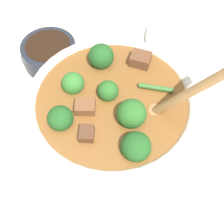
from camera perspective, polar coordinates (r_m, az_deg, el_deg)
name	(u,v)px	position (r m, az deg, el deg)	size (l,w,h in m)	color
ground_plane	(112,135)	(0.52, 0.00, -4.22)	(4.00, 4.00, 0.00)	silver
stew_bowl	(112,115)	(0.47, 0.01, -0.49)	(0.24, 0.28, 0.24)	white
condiment_bowl	(49,53)	(0.61, -11.37, 10.56)	(0.10, 0.10, 0.04)	#232833
empty_plate	(195,40)	(0.67, 14.97, 12.65)	(0.20, 0.20, 0.02)	white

